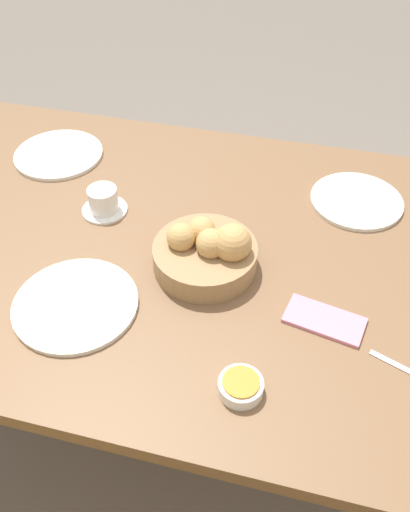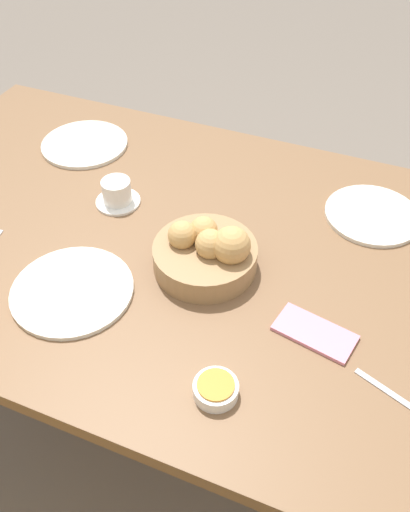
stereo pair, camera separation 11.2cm
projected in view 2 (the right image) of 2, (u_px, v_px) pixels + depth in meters
name	position (u px, v px, depth m)	size (l,w,h in m)	color
ground_plane	(185.00, 406.00, 1.70)	(10.00, 10.00, 0.00)	#6B6056
dining_table	(178.00, 265.00, 1.26)	(1.57, 0.95, 0.71)	brown
bread_basket	(207.00, 252.00, 1.11)	(0.22, 0.22, 0.12)	#99754C
plate_near_left	(372.00, 215.00, 1.26)	(0.22, 0.22, 0.01)	silver
plate_near_right	(85.00, 144.00, 1.47)	(0.23, 0.23, 0.01)	silver
plate_far_center	(72.00, 290.00, 1.09)	(0.25, 0.25, 0.01)	silver
coffee_cup	(117.00, 193.00, 1.28)	(0.11, 0.11, 0.06)	white
jam_bowl_honey	(216.00, 389.00, 0.91)	(0.08, 0.08, 0.03)	white
fork_silver	(402.00, 401.00, 0.91)	(0.17, 0.07, 0.00)	#B7B7BC
cell_phone	(315.00, 333.00, 1.01)	(0.16, 0.10, 0.01)	pink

